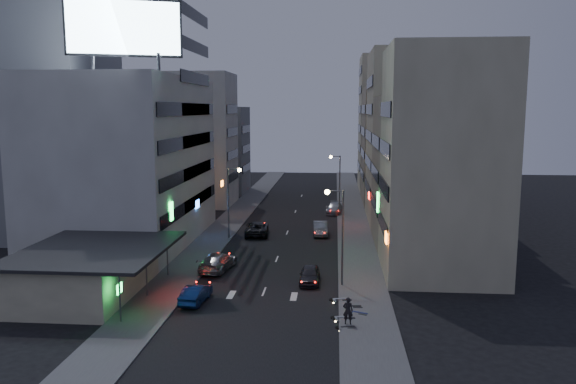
# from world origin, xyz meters

# --- Properties ---
(ground) EXTENTS (180.00, 180.00, 0.00)m
(ground) POSITION_xyz_m (0.00, 0.00, 0.00)
(ground) COLOR black
(ground) RESTS_ON ground
(sidewalk_left) EXTENTS (4.00, 120.00, 0.12)m
(sidewalk_left) POSITION_xyz_m (-8.00, 30.00, 0.06)
(sidewalk_left) COLOR #4C4C4F
(sidewalk_left) RESTS_ON ground
(sidewalk_right) EXTENTS (4.00, 120.00, 0.12)m
(sidewalk_right) POSITION_xyz_m (8.00, 30.00, 0.06)
(sidewalk_right) COLOR #4C4C4F
(sidewalk_right) RESTS_ON ground
(food_court) EXTENTS (11.00, 13.00, 3.88)m
(food_court) POSITION_xyz_m (-13.90, 2.00, 1.98)
(food_court) COLOR beige
(food_court) RESTS_ON ground
(white_building) EXTENTS (14.00, 24.00, 18.00)m
(white_building) POSITION_xyz_m (-17.00, 20.00, 9.00)
(white_building) COLOR silver
(white_building) RESTS_ON ground
(grey_tower) EXTENTS (10.00, 14.00, 34.00)m
(grey_tower) POSITION_xyz_m (-26.00, 23.00, 17.00)
(grey_tower) COLOR slate
(grey_tower) RESTS_ON ground
(shophouse_near) EXTENTS (10.00, 11.00, 20.00)m
(shophouse_near) POSITION_xyz_m (15.00, 10.50, 10.00)
(shophouse_near) COLOR beige
(shophouse_near) RESTS_ON ground
(shophouse_mid) EXTENTS (11.00, 12.00, 16.00)m
(shophouse_mid) POSITION_xyz_m (15.50, 22.00, 8.00)
(shophouse_mid) COLOR tan
(shophouse_mid) RESTS_ON ground
(shophouse_far) EXTENTS (10.00, 14.00, 22.00)m
(shophouse_far) POSITION_xyz_m (15.00, 35.00, 11.00)
(shophouse_far) COLOR beige
(shophouse_far) RESTS_ON ground
(far_left_a) EXTENTS (11.00, 10.00, 20.00)m
(far_left_a) POSITION_xyz_m (-15.50, 45.00, 10.00)
(far_left_a) COLOR silver
(far_left_a) RESTS_ON ground
(far_left_b) EXTENTS (12.00, 10.00, 15.00)m
(far_left_b) POSITION_xyz_m (-16.00, 58.00, 7.50)
(far_left_b) COLOR slate
(far_left_b) RESTS_ON ground
(far_right_a) EXTENTS (11.00, 12.00, 18.00)m
(far_right_a) POSITION_xyz_m (15.50, 50.00, 9.00)
(far_right_a) COLOR tan
(far_right_a) RESTS_ON ground
(far_right_b) EXTENTS (12.00, 12.00, 24.00)m
(far_right_b) POSITION_xyz_m (16.00, 64.00, 12.00)
(far_right_b) COLOR beige
(far_right_b) RESTS_ON ground
(billboard) EXTENTS (9.52, 3.75, 6.20)m
(billboard) POSITION_xyz_m (-12.99, 9.97, 21.66)
(billboard) COLOR #595B60
(billboard) RESTS_ON white_building
(street_lamp_right_near) EXTENTS (1.60, 0.44, 8.02)m
(street_lamp_right_near) POSITION_xyz_m (5.90, 6.00, 5.36)
(street_lamp_right_near) COLOR #595B60
(street_lamp_right_near) RESTS_ON sidewalk_right
(street_lamp_left) EXTENTS (1.60, 0.44, 8.02)m
(street_lamp_left) POSITION_xyz_m (-5.90, 22.00, 5.36)
(street_lamp_left) COLOR #595B60
(street_lamp_left) RESTS_ON sidewalk_left
(street_lamp_right_far) EXTENTS (1.60, 0.44, 8.02)m
(street_lamp_right_far) POSITION_xyz_m (5.90, 40.00, 5.36)
(street_lamp_right_far) COLOR #595B60
(street_lamp_right_far) RESTS_ON sidewalk_right
(parked_car_right_near) EXTENTS (1.69, 4.17, 1.42)m
(parked_car_right_near) POSITION_xyz_m (3.58, 6.65, 0.71)
(parked_car_right_near) COLOR #2B2B30
(parked_car_right_near) RESTS_ON ground
(parked_car_right_mid) EXTENTS (1.91, 4.74, 1.53)m
(parked_car_right_mid) POSITION_xyz_m (3.96, 25.12, 0.76)
(parked_car_right_mid) COLOR gray
(parked_car_right_mid) RESTS_ON ground
(parked_car_left) EXTENTS (3.15, 5.93, 1.59)m
(parked_car_left) POSITION_xyz_m (-3.45, 24.49, 0.79)
(parked_car_left) COLOR black
(parked_car_left) RESTS_ON ground
(parked_car_right_far) EXTENTS (2.51, 5.20, 1.46)m
(parked_car_right_far) POSITION_xyz_m (5.60, 39.06, 0.73)
(parked_car_right_far) COLOR #95989C
(parked_car_right_far) RESTS_ON ground
(road_car_blue) EXTENTS (1.80, 4.22, 1.35)m
(road_car_blue) POSITION_xyz_m (-4.87, 1.06, 0.68)
(road_car_blue) COLOR navy
(road_car_blue) RESTS_ON ground
(road_car_silver) EXTENTS (3.05, 5.87, 1.62)m
(road_car_silver) POSITION_xyz_m (-5.00, 9.70, 0.81)
(road_car_silver) COLOR #A6A9AE
(road_car_silver) RESTS_ON ground
(person) EXTENTS (0.70, 0.47, 1.89)m
(person) POSITION_xyz_m (6.60, -2.66, 1.06)
(person) COLOR black
(person) RESTS_ON sidewalk_right
(scooter_black_a) EXTENTS (0.88, 1.73, 1.01)m
(scooter_black_a) POSITION_xyz_m (7.06, -2.93, 0.63)
(scooter_black_a) COLOR black
(scooter_black_a) RESTS_ON sidewalk_right
(scooter_silver_a) EXTENTS (1.05, 2.10, 1.23)m
(scooter_silver_a) POSITION_xyz_m (7.02, -1.10, 0.73)
(scooter_silver_a) COLOR #A4A7AC
(scooter_silver_a) RESTS_ON sidewalk_right
(scooter_blue) EXTENTS (1.22, 1.87, 1.09)m
(scooter_blue) POSITION_xyz_m (8.12, -0.53, 0.66)
(scooter_blue) COLOR navy
(scooter_blue) RESTS_ON sidewalk_right
(scooter_black_b) EXTENTS (0.78, 1.96, 1.17)m
(scooter_black_b) POSITION_xyz_m (7.69, 1.08, 0.71)
(scooter_black_b) COLOR black
(scooter_black_b) RESTS_ON sidewalk_right
(scooter_silver_b) EXTENTS (1.01, 2.12, 1.25)m
(scooter_silver_b) POSITION_xyz_m (6.91, 2.65, 0.74)
(scooter_silver_b) COLOR #B2B5BA
(scooter_silver_b) RESTS_ON sidewalk_right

